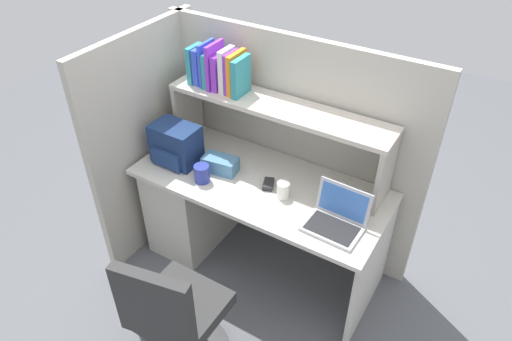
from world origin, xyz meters
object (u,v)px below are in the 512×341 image
object	(u,v)px
paper_cup	(283,190)
office_chair	(176,323)
tissue_box	(220,164)
backpack	(175,145)
laptop	(336,219)
computer_mouse	(268,184)
snack_canister	(202,173)

from	to	relation	value
paper_cup	office_chair	distance (m)	0.95
tissue_box	backpack	bearing A→B (deg)	-176.88
laptop	tissue_box	size ratio (longest dim) A/B	1.45
computer_mouse	office_chair	bearing A→B (deg)	-113.89
paper_cup	office_chair	size ratio (longest dim) A/B	0.11
laptop	paper_cup	distance (m)	0.37
snack_canister	laptop	bearing A→B (deg)	4.16
backpack	snack_canister	bearing A→B (deg)	-17.74
computer_mouse	snack_canister	distance (m)	0.42
laptop	backpack	xyz separation A→B (m)	(-1.14, 0.02, 0.08)
computer_mouse	snack_canister	bearing A→B (deg)	-177.24
snack_canister	tissue_box	bearing A→B (deg)	76.35
backpack	computer_mouse	world-z (taller)	backpack
backpack	paper_cup	size ratio (longest dim) A/B	2.95
laptop	backpack	world-z (taller)	backpack
laptop	tissue_box	world-z (taller)	laptop
tissue_box	snack_canister	size ratio (longest dim) A/B	1.93
laptop	tissue_box	distance (m)	0.84
backpack	office_chair	size ratio (longest dim) A/B	0.32
laptop	backpack	bearing A→B (deg)	178.85
tissue_box	office_chair	size ratio (longest dim) A/B	0.24
snack_canister	computer_mouse	bearing A→B (deg)	23.84
paper_cup	tissue_box	distance (m)	0.47
backpack	computer_mouse	bearing A→B (deg)	7.11
paper_cup	laptop	bearing A→B (deg)	-9.75
backpack	computer_mouse	size ratio (longest dim) A/B	2.88
office_chair	tissue_box	bearing A→B (deg)	-82.29
computer_mouse	office_chair	world-z (taller)	office_chair
laptop	snack_canister	distance (m)	0.87
tissue_box	office_chair	distance (m)	1.00
tissue_box	office_chair	bearing A→B (deg)	-79.21
paper_cup	snack_canister	bearing A→B (deg)	-165.79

